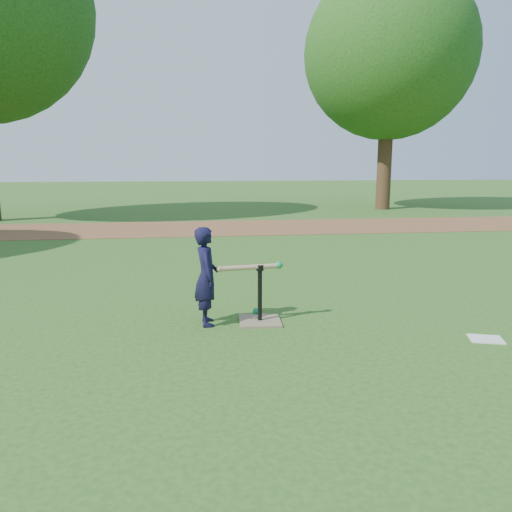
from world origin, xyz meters
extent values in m
plane|color=#285116|center=(0.00, 0.00, 0.00)|extent=(80.00, 80.00, 0.00)
cube|color=brown|center=(0.00, 7.50, 0.01)|extent=(24.00, 3.00, 0.01)
imported|color=black|center=(-0.22, -0.16, 0.51)|extent=(0.27, 0.39, 1.02)
sphere|color=#0D9048|center=(0.32, 0.08, 0.04)|extent=(0.08, 0.08, 0.08)
cube|color=silver|center=(2.38, -0.98, 0.01)|extent=(0.36, 0.31, 0.01)
cube|color=#7E6B50|center=(0.33, -0.16, 0.01)|extent=(0.45, 0.45, 0.02)
cylinder|color=black|center=(0.33, -0.16, 0.30)|extent=(0.05, 0.05, 0.55)
cylinder|color=black|center=(0.33, -0.16, 0.58)|extent=(0.08, 0.08, 0.06)
cylinder|color=tan|center=(0.21, -0.18, 0.59)|extent=(0.60, 0.13, 0.05)
sphere|color=tan|center=(-0.09, -0.22, 0.59)|extent=(0.06, 0.06, 0.06)
sphere|color=#0D9048|center=(0.53, -0.13, 0.60)|extent=(0.08, 0.08, 0.08)
cylinder|color=#382316|center=(6.50, 12.00, 1.71)|extent=(0.50, 0.50, 3.42)
sphere|color=#285B19|center=(6.50, 12.00, 5.30)|extent=(5.80, 5.80, 5.80)
camera|label=1|loc=(-0.38, -5.14, 1.65)|focal=35.00mm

